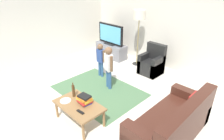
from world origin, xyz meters
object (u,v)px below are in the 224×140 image
child_center (109,64)px  bottle (73,91)px  couch (174,125)px  floor_lamp (139,18)px  book_stack (85,99)px  tv_remote (80,112)px  plate (65,101)px  tv (111,34)px  armchair (152,64)px  tv_stand (111,51)px  coffee_table (79,106)px  child_near_tv (100,57)px

child_center → bottle: size_ratio=3.52×
couch → bottle: (-1.85, -0.83, 0.27)m
floor_lamp → child_center: (0.43, -1.72, -0.86)m
book_stack → tv_remote: 0.30m
book_stack → plate: book_stack is taller
tv → armchair: bearing=-0.6°
tv_remote → floor_lamp: bearing=105.2°
couch → child_center: bearing=168.9°
tv_stand → book_stack: 3.49m
coffee_table → book_stack: bearing=67.9°
coffee_table → tv_stand: bearing=124.9°
coffee_table → bottle: (-0.30, 0.10, 0.19)m
tv_stand → floor_lamp: 1.69m
armchair → child_center: bearing=-101.4°
tv_stand → coffee_table: 3.55m
tv → armchair: (1.80, -0.02, -0.55)m
tv → coffee_table: 3.56m
tv_remote → child_center: bearing=112.2°
coffee_table → plate: bearing=-156.8°
tv_stand → plate: 3.50m
couch → book_stack: (-1.51, -0.81, 0.22)m
tv_remote → plate: (-0.50, 0.00, -0.00)m
armchair → child_near_tv: (-0.95, -1.24, 0.30)m
child_center → bottle: bearing=-79.4°
couch → bottle: 2.05m
tv_stand → tv_remote: 3.78m
tv → tv_remote: bearing=-53.3°
bottle → book_stack: bearing=2.6°
couch → bottle: bearing=-155.9°
plate → tv: bearing=120.1°
book_stack → tv_stand: bearing=126.6°
plate → floor_lamp: bearing=102.0°
tv → child_center: size_ratio=0.97×
book_stack → tv_remote: (0.17, -0.24, -0.08)m
couch → coffee_table: (-1.55, -0.93, 0.08)m
armchair → book_stack: armchair is taller
tv_remote → couch: bearing=33.1°
tv_stand → bottle: 3.31m
tv → bottle: (1.73, -2.79, -0.29)m
couch → plate: size_ratio=8.18×
armchair → plate: size_ratio=4.09×
tv_stand → couch: 4.09m
armchair → tv_remote: size_ratio=5.29×
tv_remote → plate: size_ratio=0.77×
child_near_tv → bottle: child_near_tv is taller
armchair → book_stack: size_ratio=3.08×
tv_stand → floor_lamp: bearing=8.1°
child_near_tv → plate: 1.98m
child_center → tv_remote: size_ratio=6.70×
tv → child_center: 2.16m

